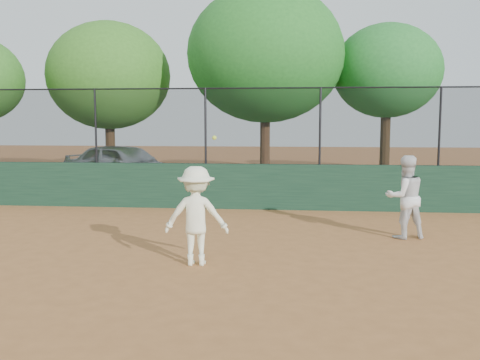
# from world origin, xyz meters

# --- Properties ---
(ground) EXTENTS (80.00, 80.00, 0.00)m
(ground) POSITION_xyz_m (0.00, 0.00, 0.00)
(ground) COLOR #A56535
(ground) RESTS_ON ground
(back_wall) EXTENTS (26.00, 0.20, 1.20)m
(back_wall) POSITION_xyz_m (0.00, 6.00, 0.60)
(back_wall) COLOR #1B3C27
(back_wall) RESTS_ON ground
(grass_strip) EXTENTS (36.00, 12.00, 0.01)m
(grass_strip) POSITION_xyz_m (0.00, 12.00, 0.00)
(grass_strip) COLOR #2D4C17
(grass_strip) RESTS_ON ground
(parked_car) EXTENTS (4.97, 3.71, 1.58)m
(parked_car) POSITION_xyz_m (-3.97, 9.79, 0.79)
(parked_car) COLOR #A5AAAF
(parked_car) RESTS_ON ground
(player_second) EXTENTS (0.94, 0.81, 1.66)m
(player_second) POSITION_xyz_m (4.05, 2.80, 0.83)
(player_second) COLOR silver
(player_second) RESTS_ON ground
(player_main) EXTENTS (1.06, 0.71, 2.12)m
(player_main) POSITION_xyz_m (0.26, 0.44, 0.81)
(player_main) COLOR white
(player_main) RESTS_ON ground
(fence_assembly) EXTENTS (26.00, 0.06, 2.00)m
(fence_assembly) POSITION_xyz_m (-0.03, 6.00, 2.24)
(fence_assembly) COLOR black
(fence_assembly) RESTS_ON back_wall
(tree_1) EXTENTS (4.68, 4.25, 6.05)m
(tree_1) POSITION_xyz_m (-5.18, 11.88, 4.02)
(tree_1) COLOR #472E18
(tree_1) RESTS_ON ground
(tree_2) EXTENTS (5.51, 5.01, 7.01)m
(tree_2) POSITION_xyz_m (0.80, 11.02, 4.63)
(tree_2) COLOR #4D2F1B
(tree_2) RESTS_ON ground
(tree_3) EXTENTS (3.92, 3.56, 5.81)m
(tree_3) POSITION_xyz_m (5.14, 11.97, 4.10)
(tree_3) COLOR #3B2613
(tree_3) RESTS_ON ground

